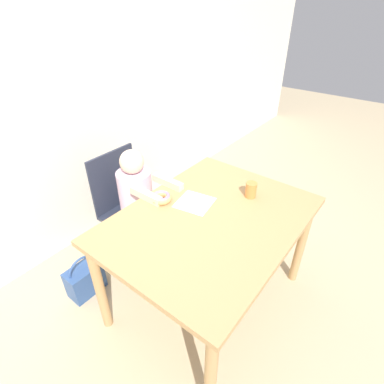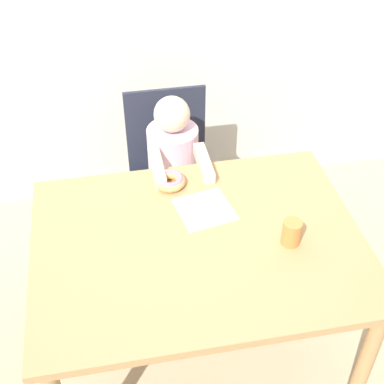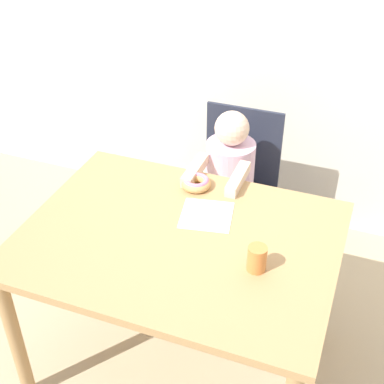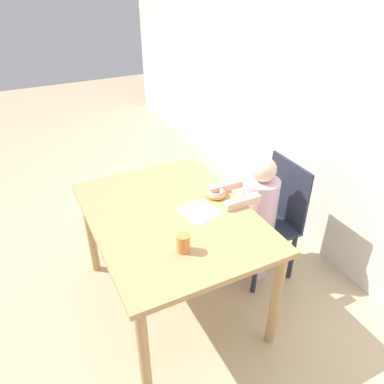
{
  "view_description": "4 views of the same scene",
  "coord_description": "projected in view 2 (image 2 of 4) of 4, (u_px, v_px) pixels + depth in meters",
  "views": [
    {
      "loc": [
        -1.16,
        -0.77,
        1.85
      ],
      "look_at": [
        0.0,
        0.14,
        0.87
      ],
      "focal_mm": 28.0,
      "sensor_mm": 36.0,
      "label": 1
    },
    {
      "loc": [
        -0.29,
        -1.41,
        2.19
      ],
      "look_at": [
        0.0,
        0.14,
        0.87
      ],
      "focal_mm": 50.0,
      "sensor_mm": 36.0,
      "label": 2
    },
    {
      "loc": [
        0.63,
        -1.52,
        2.11
      ],
      "look_at": [
        0.0,
        0.14,
        0.87
      ],
      "focal_mm": 50.0,
      "sensor_mm": 36.0,
      "label": 3
    },
    {
      "loc": [
        1.72,
        -0.72,
        2.07
      ],
      "look_at": [
        0.0,
        0.14,
        0.87
      ],
      "focal_mm": 35.0,
      "sensor_mm": 36.0,
      "label": 4
    }
  ],
  "objects": [
    {
      "name": "child_figure",
      "position": [
        174.0,
        184.0,
        2.69
      ],
      "size": [
        0.26,
        0.47,
        0.99
      ],
      "color": "silver",
      "rests_on": "ground_plane"
    },
    {
      "name": "chair",
      "position": [
        170.0,
        175.0,
        2.8
      ],
      "size": [
        0.41,
        0.39,
        0.9
      ],
      "color": "#232838",
      "rests_on": "ground_plane"
    },
    {
      "name": "handbag",
      "position": [
        83.0,
        238.0,
        2.92
      ],
      "size": [
        0.25,
        0.15,
        0.33
      ],
      "color": "#2D4C84",
      "rests_on": "ground_plane"
    },
    {
      "name": "ground_plane",
      "position": [
        197.0,
        354.0,
        2.51
      ],
      "size": [
        12.0,
        12.0,
        0.0
      ],
      "primitive_type": "plane",
      "color": "tan"
    },
    {
      "name": "donut",
      "position": [
        170.0,
        180.0,
        2.26
      ],
      "size": [
        0.13,
        0.13,
        0.05
      ],
      "color": "tan",
      "rests_on": "dining_table"
    },
    {
      "name": "dining_table",
      "position": [
        198.0,
        257.0,
        2.08
      ],
      "size": [
        1.25,
        0.94,
        0.75
      ],
      "color": "tan",
      "rests_on": "ground_plane"
    },
    {
      "name": "napkin",
      "position": [
        205.0,
        209.0,
        2.16
      ],
      "size": [
        0.25,
        0.25,
        0.0
      ],
      "color": "white",
      "rests_on": "dining_table"
    },
    {
      "name": "cup",
      "position": [
        291.0,
        233.0,
        1.98
      ],
      "size": [
        0.07,
        0.07,
        0.1
      ],
      "color": "orange",
      "rests_on": "dining_table"
    }
  ]
}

